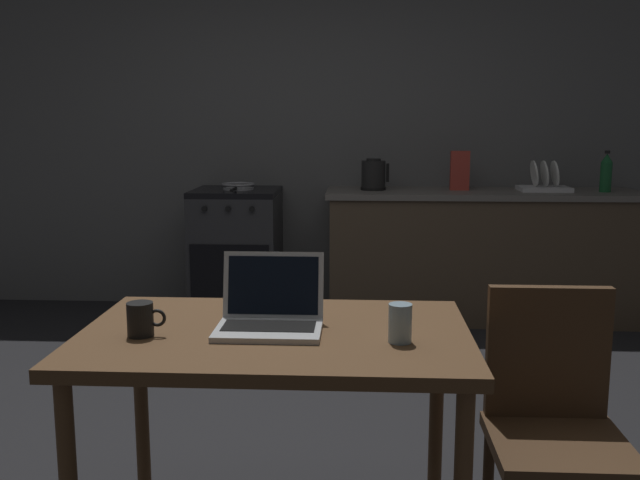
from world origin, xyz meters
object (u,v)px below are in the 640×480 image
Objects in this scene: laptop at (270,315)px; dish_rack at (544,184)px; coffee_mug at (141,319)px; cereal_box at (460,171)px; dining_table at (276,356)px; bottle at (606,172)px; drinking_glass at (400,323)px; stove_oven at (237,252)px; frying_pan at (238,186)px; chair at (554,415)px; electric_kettle at (374,175)px.

dish_rack is (1.54, 2.89, 0.15)m from laptop.
coffee_mug is 3.29m from cereal_box.
dish_rack reaches higher than dining_table.
laptop is 3.45m from bottle.
bottle is at bearing 62.25° from drinking_glass.
bottle is (2.55, -0.05, 0.59)m from stove_oven.
frying_pan is 1.49× the size of cereal_box.
electric_kettle reaches higher than chair.
dish_rack is (0.68, 2.92, 0.44)m from chair.
bottle is (1.07, 2.87, 0.53)m from chair.
laptop reaches higher than coffee_mug.
chair is 7.78× the size of drinking_glass.
stove_oven is at bearing 128.68° from frying_pan.
drinking_glass is (0.39, -0.11, 0.01)m from laptop.
drinking_glass is 3.21m from dish_rack.
dining_table is 10.13× the size of coffee_mug.
drinking_glass is at bearing -100.78° from cereal_box.
dish_rack is (-0.40, 0.05, -0.09)m from bottle.
stove_oven reaches higher than coffee_mug.
frying_pan is 3.55× the size of drinking_glass.
bottle reaches higher than cereal_box.
bottle is 0.41m from dish_rack.
electric_kettle is 0.54× the size of frying_pan.
drinking_glass is 0.34× the size of dish_rack.
bottle is at bearing 48.22° from laptop.
chair reaches higher than dining_table.
bottle reaches higher than chair.
dining_table is 10.45× the size of drinking_glass.
cereal_box is at bearing 102.68° from chair.
chair is (0.85, -0.02, -0.17)m from dining_table.
coffee_mug is (-1.24, -0.06, 0.30)m from chair.
electric_kettle is at bearing 83.10° from dining_table.
dining_table is 3.09m from cereal_box.
frying_pan is at bearing 94.01° from coffee_mug.
electric_kettle is 3.07m from coffee_mug.
electric_kettle is at bearing 90.49° from drinking_glass.
stove_oven is 1.68m from cereal_box.
drinking_glass is (0.77, -0.02, 0.01)m from coffee_mug.
chair is 2.19× the size of frying_pan.
dining_table is 4.37× the size of cereal_box.
chair is at bearing -110.54° from bottle.
cereal_box is at bearing 64.22° from laptop.
chair is 3.26m from frying_pan.
dining_table is at bearing 165.47° from drinking_glass.
frying_pan is 3.12m from drinking_glass.
frying_pan reaches higher than stove_oven.
frying_pan is (-0.58, 2.86, 0.13)m from laptop.
dining_table is 2.94× the size of frying_pan.
stove_oven is at bearing 102.13° from dining_table.
electric_kettle is at bearing 114.34° from chair.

